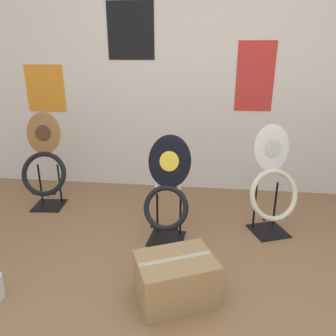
# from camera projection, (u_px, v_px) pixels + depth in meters

# --- Properties ---
(wall_back) EXTENTS (8.00, 0.07, 2.60)m
(wall_back) POSITION_uv_depth(u_px,v_px,m) (193.00, 67.00, 3.30)
(wall_back) COLOR silver
(wall_back) RESTS_ON ground_plane
(toilet_seat_display_white_plain) EXTENTS (0.47, 0.37, 0.91)m
(toilet_seat_display_white_plain) POSITION_uv_depth(u_px,v_px,m) (273.00, 185.00, 2.67)
(toilet_seat_display_white_plain) COLOR black
(toilet_seat_display_white_plain) RESTS_ON ground_plane
(toilet_seat_display_jazz_black) EXTENTS (0.38, 0.36, 0.84)m
(toilet_seat_display_jazz_black) POSITION_uv_depth(u_px,v_px,m) (167.00, 196.00, 2.59)
(toilet_seat_display_jazz_black) COLOR black
(toilet_seat_display_jazz_black) RESTS_ON ground_plane
(toilet_seat_display_woodgrain) EXTENTS (0.45, 0.32, 0.92)m
(toilet_seat_display_woodgrain) POSITION_uv_depth(u_px,v_px,m) (44.00, 166.00, 3.13)
(toilet_seat_display_woodgrain) COLOR black
(toilet_seat_display_woodgrain) RESTS_ON ground_plane
(storage_box) EXTENTS (0.56, 0.50, 0.29)m
(storage_box) POSITION_uv_depth(u_px,v_px,m) (176.00, 278.00, 2.01)
(storage_box) COLOR #A37F51
(storage_box) RESTS_ON ground_plane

